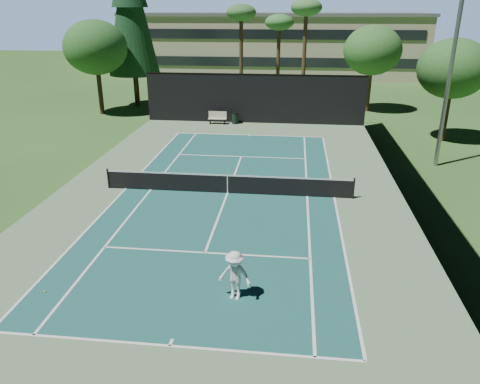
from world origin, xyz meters
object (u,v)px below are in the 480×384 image
object	(u,v)px
tennis_ball_c	(228,169)
park_bench	(217,117)
player	(235,276)
tennis_ball_b	(163,172)
tennis_ball_a	(45,292)
tennis_net	(227,183)
trash_bin	(235,118)
tennis_ball_d	(154,174)

from	to	relation	value
tennis_ball_c	park_bench	xyz separation A→B (m)	(-2.46, 11.51, 0.52)
player	tennis_ball_b	distance (m)	13.38
player	tennis_ball_a	size ratio (longest dim) A/B	22.88
tennis_net	player	distance (m)	9.44
tennis_ball_a	trash_bin	distance (m)	25.45
tennis_ball_b	trash_bin	distance (m)	13.05
tennis_ball_a	park_bench	size ratio (longest dim) A/B	0.05
tennis_ball_a	tennis_ball_d	bearing A→B (deg)	88.68
tennis_net	player	xyz separation A→B (m)	(1.56, -9.31, 0.32)
park_bench	tennis_ball_b	bearing A→B (deg)	-95.58
tennis_net	trash_bin	world-z (taller)	tennis_net
tennis_ball_c	park_bench	size ratio (longest dim) A/B	0.04
tennis_ball_a	tennis_ball_c	xyz separation A→B (m)	(4.38, 13.53, -0.01)
tennis_ball_a	trash_bin	xyz separation A→B (m)	(3.37, 25.22, 0.44)
player	tennis_ball_b	world-z (taller)	player
park_bench	trash_bin	size ratio (longest dim) A/B	1.59
tennis_net	tennis_ball_b	world-z (taller)	tennis_net
park_bench	tennis_ball_d	bearing A→B (deg)	-97.24
tennis_ball_a	tennis_ball_c	bearing A→B (deg)	72.05
player	trash_bin	xyz separation A→B (m)	(-3.10, 24.80, -0.40)
tennis_net	player	world-z (taller)	player
tennis_ball_c	player	bearing A→B (deg)	-80.97
trash_bin	tennis_ball_c	bearing A→B (deg)	-85.04
tennis_net	tennis_ball_a	world-z (taller)	tennis_net
tennis_ball_d	trash_bin	size ratio (longest dim) A/B	0.06
tennis_ball_b	trash_bin	size ratio (longest dim) A/B	0.06
tennis_net	trash_bin	distance (m)	15.57
tennis_ball_b	tennis_ball_c	world-z (taller)	tennis_ball_b
tennis_ball_c	trash_bin	bearing A→B (deg)	94.96
tennis_ball_d	park_bench	xyz separation A→B (m)	(1.64, 12.91, 0.52)
tennis_ball_c	tennis_ball_d	size ratio (longest dim) A/B	0.95
player	park_bench	world-z (taller)	player
player	tennis_ball_c	size ratio (longest dim) A/B	30.16
tennis_ball_a	park_bench	xyz separation A→B (m)	(1.92, 25.04, 0.51)
tennis_ball_a	park_bench	world-z (taller)	park_bench
tennis_ball_c	tennis_ball_b	bearing A→B (deg)	-163.84
player	trash_bin	world-z (taller)	player
tennis_ball_b	tennis_ball_d	size ratio (longest dim) A/B	1.01
tennis_ball_b	tennis_ball_c	distance (m)	3.84
tennis_ball_a	tennis_ball_d	xyz separation A→B (m)	(0.28, 12.13, -0.01)
player	park_bench	distance (m)	25.04
tennis_net	tennis_ball_d	world-z (taller)	tennis_net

